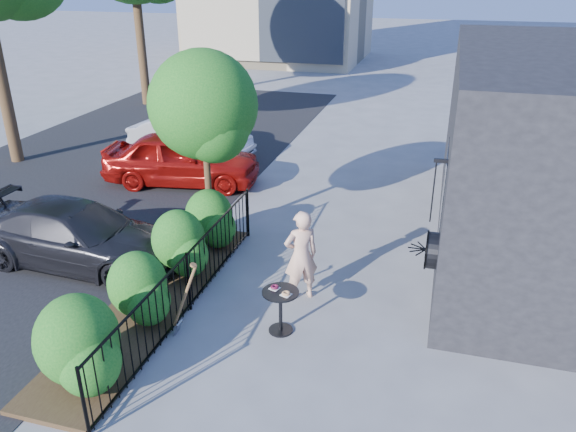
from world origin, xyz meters
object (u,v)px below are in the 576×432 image
(shovel, at_px, (183,303))
(car_darkgrey, at_px, (78,235))
(car_silver, at_px, (191,137))
(woman, at_px, (301,255))
(cafe_table, at_px, (281,304))
(car_red, at_px, (182,159))
(patio_tree, at_px, (206,112))

(shovel, bearing_deg, car_darkgrey, 151.58)
(car_silver, bearing_deg, woman, -137.28)
(cafe_table, height_order, car_red, car_red)
(patio_tree, bearing_deg, car_red, 125.83)
(woman, height_order, car_red, woman)
(shovel, bearing_deg, patio_tree, 105.80)
(woman, relative_size, shovel, 1.22)
(car_red, relative_size, car_darkgrey, 0.98)
(woman, distance_m, shovel, 2.20)
(car_darkgrey, bearing_deg, car_red, 1.53)
(shovel, distance_m, car_silver, 9.29)
(cafe_table, distance_m, car_darkgrey, 4.62)
(cafe_table, relative_size, woman, 0.48)
(car_silver, distance_m, car_darkgrey, 6.87)
(shovel, xyz_separation_m, car_red, (-3.03, 6.30, 0.10))
(car_red, height_order, car_silver, car_red)
(car_red, relative_size, car_silver, 1.08)
(patio_tree, relative_size, car_darkgrey, 0.93)
(car_silver, xyz_separation_m, car_darkgrey, (0.74, -6.83, -0.02))
(cafe_table, relative_size, shovel, 0.58)
(patio_tree, bearing_deg, car_darkgrey, -138.74)
(patio_tree, relative_size, cafe_table, 4.95)
(cafe_table, bearing_deg, car_silver, 123.27)
(car_silver, bearing_deg, patio_tree, -145.56)
(shovel, bearing_deg, car_silver, 114.06)
(car_red, distance_m, car_darkgrey, 4.65)
(shovel, bearing_deg, cafe_table, 20.19)
(cafe_table, xyz_separation_m, car_silver, (-5.22, 7.96, 0.11))
(cafe_table, height_order, car_darkgrey, car_darkgrey)
(shovel, height_order, car_silver, shovel)
(car_silver, bearing_deg, shovel, -150.72)
(patio_tree, distance_m, car_darkgrey, 3.49)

